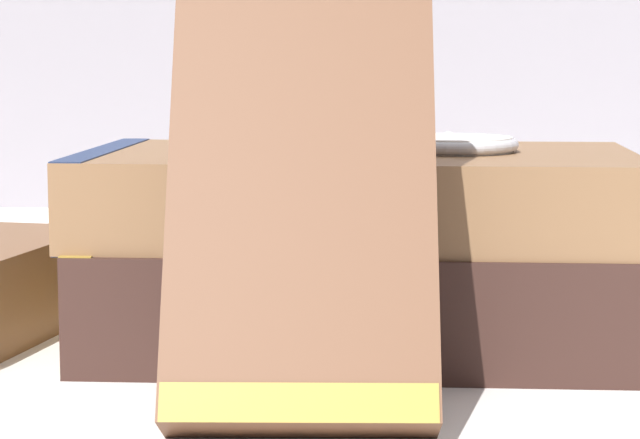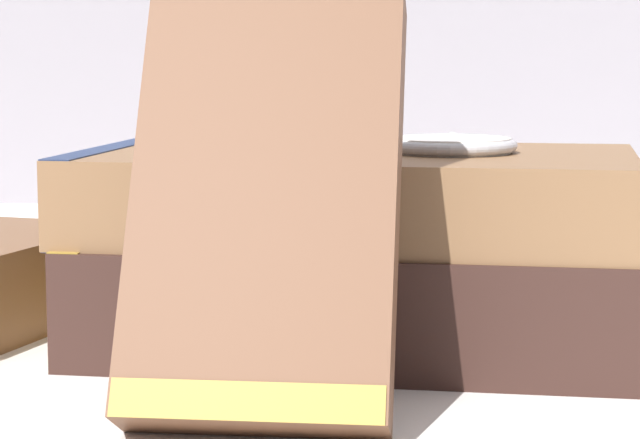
# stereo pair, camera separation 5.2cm
# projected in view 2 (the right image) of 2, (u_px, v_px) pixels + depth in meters

# --- Properties ---
(ground_plane) EXTENTS (3.00, 3.00, 0.00)m
(ground_plane) POSITION_uv_depth(u_px,v_px,m) (330.00, 360.00, 0.52)
(ground_plane) COLOR silver
(book_flat_bottom) EXTENTS (0.22, 0.14, 0.05)m
(book_flat_bottom) POSITION_uv_depth(u_px,v_px,m) (350.00, 291.00, 0.54)
(book_flat_bottom) COLOR #331E19
(book_flat_bottom) RESTS_ON ground_plane
(book_flat_top) EXTENTS (0.23, 0.14, 0.03)m
(book_flat_top) POSITION_uv_depth(u_px,v_px,m) (343.00, 194.00, 0.53)
(book_flat_top) COLOR brown
(book_flat_top) RESTS_ON book_flat_bottom
(book_leaning_front) EXTENTS (0.09, 0.09, 0.14)m
(book_leaning_front) POSITION_uv_depth(u_px,v_px,m) (266.00, 217.00, 0.43)
(book_leaning_front) COLOR brown
(book_leaning_front) RESTS_ON ground_plane
(pocket_watch) EXTENTS (0.05, 0.05, 0.01)m
(pocket_watch) POSITION_uv_depth(u_px,v_px,m) (451.00, 145.00, 0.53)
(pocket_watch) COLOR silver
(pocket_watch) RESTS_ON book_flat_top
(reading_glasses) EXTENTS (0.12, 0.08, 0.00)m
(reading_glasses) POSITION_uv_depth(u_px,v_px,m) (311.00, 285.00, 0.67)
(reading_glasses) COLOR black
(reading_glasses) RESTS_ON ground_plane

